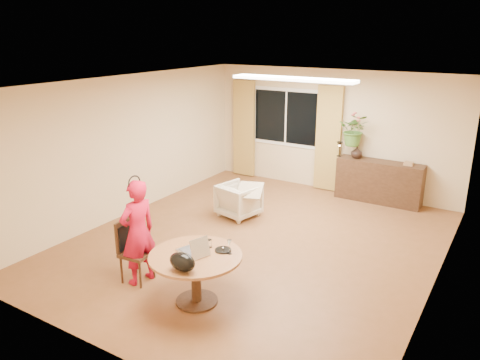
% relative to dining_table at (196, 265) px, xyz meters
% --- Properties ---
extents(floor, '(6.50, 6.50, 0.00)m').
position_rel_dining_table_xyz_m(floor, '(-0.22, 1.94, -0.53)').
color(floor, brown).
rests_on(floor, ground).
extents(ceiling, '(6.50, 6.50, 0.00)m').
position_rel_dining_table_xyz_m(ceiling, '(-0.22, 1.94, 2.07)').
color(ceiling, white).
rests_on(ceiling, wall_back).
extents(wall_back, '(5.50, 0.00, 5.50)m').
position_rel_dining_table_xyz_m(wall_back, '(-0.22, 5.19, 0.77)').
color(wall_back, '#D3BC89').
rests_on(wall_back, floor).
extents(wall_left, '(0.00, 6.50, 6.50)m').
position_rel_dining_table_xyz_m(wall_left, '(-2.97, 1.94, 0.77)').
color(wall_left, '#D3BC89').
rests_on(wall_left, floor).
extents(wall_right, '(0.00, 6.50, 6.50)m').
position_rel_dining_table_xyz_m(wall_right, '(2.53, 1.94, 0.77)').
color(wall_right, '#D3BC89').
rests_on(wall_right, floor).
extents(window, '(1.70, 0.03, 1.30)m').
position_rel_dining_table_xyz_m(window, '(-1.32, 5.17, 0.97)').
color(window, white).
rests_on(window, wall_back).
extents(curtain_left, '(0.55, 0.08, 2.25)m').
position_rel_dining_table_xyz_m(curtain_left, '(-2.37, 5.10, 0.62)').
color(curtain_left, olive).
rests_on(curtain_left, wall_back).
extents(curtain_right, '(0.55, 0.08, 2.25)m').
position_rel_dining_table_xyz_m(curtain_right, '(-0.27, 5.10, 0.62)').
color(curtain_right, olive).
rests_on(curtain_right, wall_back).
extents(ceiling_panel, '(2.20, 0.35, 0.05)m').
position_rel_dining_table_xyz_m(ceiling_panel, '(-0.22, 3.14, 2.04)').
color(ceiling_panel, white).
rests_on(ceiling_panel, ceiling).
extents(dining_table, '(1.18, 1.18, 0.67)m').
position_rel_dining_table_xyz_m(dining_table, '(0.00, 0.00, 0.00)').
color(dining_table, brown).
rests_on(dining_table, floor).
extents(dining_chair, '(0.46, 0.43, 0.88)m').
position_rel_dining_table_xyz_m(dining_chair, '(-1.03, 0.01, -0.09)').
color(dining_chair, black).
rests_on(dining_chair, floor).
extents(child, '(0.60, 0.46, 1.48)m').
position_rel_dining_table_xyz_m(child, '(-0.98, 0.02, 0.21)').
color(child, '#B31E0D').
rests_on(child, floor).
extents(laptop, '(0.46, 0.37, 0.26)m').
position_rel_dining_table_xyz_m(laptop, '(-0.08, 0.03, 0.28)').
color(laptop, '#B7B7BC').
rests_on(laptop, dining_table).
extents(tumbler, '(0.08, 0.08, 0.10)m').
position_rel_dining_table_xyz_m(tumbler, '(0.02, 0.27, 0.19)').
color(tumbler, white).
rests_on(tumbler, dining_table).
extents(wine_glass, '(0.07, 0.07, 0.19)m').
position_rel_dining_table_xyz_m(wine_glass, '(0.34, 0.25, 0.24)').
color(wine_glass, white).
rests_on(wine_glass, dining_table).
extents(pot_lid, '(0.26, 0.26, 0.03)m').
position_rel_dining_table_xyz_m(pot_lid, '(0.23, 0.28, 0.16)').
color(pot_lid, white).
rests_on(pot_lid, dining_table).
extents(handbag, '(0.38, 0.27, 0.23)m').
position_rel_dining_table_xyz_m(handbag, '(0.12, -0.41, 0.26)').
color(handbag, black).
rests_on(handbag, dining_table).
extents(armchair, '(0.80, 0.82, 0.63)m').
position_rel_dining_table_xyz_m(armchair, '(-1.09, 2.80, -0.21)').
color(armchair, '#BDB496').
rests_on(armchair, floor).
extents(throw, '(0.61, 0.67, 0.03)m').
position_rel_dining_table_xyz_m(throw, '(-0.84, 2.77, 0.11)').
color(throw, beige).
rests_on(throw, armchair).
extents(sideboard, '(1.70, 0.42, 0.85)m').
position_rel_dining_table_xyz_m(sideboard, '(0.92, 4.95, -0.10)').
color(sideboard, black).
rests_on(sideboard, floor).
extents(vase, '(0.29, 0.29, 0.25)m').
position_rel_dining_table_xyz_m(vase, '(0.42, 4.95, 0.45)').
color(vase, black).
rests_on(vase, sideboard).
extents(bouquet, '(0.69, 0.63, 0.66)m').
position_rel_dining_table_xyz_m(bouquet, '(0.33, 4.95, 0.90)').
color(bouquet, '#3C6C28').
rests_on(bouquet, vase).
extents(book_stack, '(0.21, 0.18, 0.07)m').
position_rel_dining_table_xyz_m(book_stack, '(1.46, 4.95, 0.36)').
color(book_stack, '#886445').
rests_on(book_stack, sideboard).
extents(desk_lamp, '(0.16, 0.16, 0.33)m').
position_rel_dining_table_xyz_m(desk_lamp, '(0.06, 4.90, 0.49)').
color(desk_lamp, black).
rests_on(desk_lamp, sideboard).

